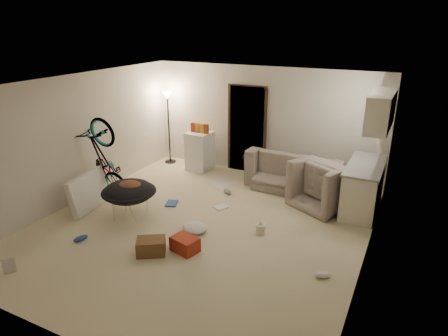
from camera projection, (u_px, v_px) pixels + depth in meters
The scene contains 36 objects.
floor at pixel (201, 227), 7.08m from camera, with size 5.50×6.00×0.02m, color beige.
ceiling at pixel (197, 84), 6.20m from camera, with size 5.50×6.00×0.02m, color white.
wall_back at pixel (264, 122), 9.17m from camera, with size 5.50×0.02×2.50m, color beige.
wall_front at pixel (54, 246), 4.12m from camera, with size 5.50×0.02×2.50m, color beige.
wall_left at pixel (77, 139), 7.80m from camera, with size 0.02×6.00×2.50m, color beige.
wall_right at pixel (373, 189), 5.49m from camera, with size 0.02×6.00×2.50m, color beige.
doorway at pixel (247, 130), 9.38m from camera, with size 0.85×0.10×2.04m, color black.
door_trim at pixel (247, 130), 9.36m from camera, with size 0.97×0.04×2.10m, color #352312.
floor_lamp at pixel (168, 112), 9.85m from camera, with size 0.28×0.28×1.81m.
kitchen_counter at pixel (363, 188), 7.59m from camera, with size 0.60×1.50×0.88m, color beige.
counter_top at pixel (366, 165), 7.43m from camera, with size 0.64×1.54×0.04m, color gray.
kitchen_uppers at pixel (381, 110), 7.01m from camera, with size 0.38×1.40×0.65m, color beige.
sofa at pixel (295, 175), 8.62m from camera, with size 2.06×0.80×0.60m, color #3B443B.
armchair at pixel (329, 188), 7.82m from camera, with size 1.04×0.91×0.68m, color #3B443B.
bicycle at pixel (106, 177), 8.05m from camera, with size 0.62×1.77×0.93m, color black.
book_asset at pixel (4, 273), 5.75m from camera, with size 0.18×0.24×0.02m, color #9C2A17.
mini_fridge at pixel (200, 151), 9.67m from camera, with size 0.54×0.54×0.92m, color white.
snack_box_0 at pixel (193, 129), 9.55m from camera, with size 0.10×0.07×0.30m, color #9C2A17.
snack_box_1 at pixel (197, 129), 9.50m from camera, with size 0.10×0.07×0.30m, color #BC6C17.
snack_box_2 at pixel (202, 130), 9.45m from camera, with size 0.10×0.07×0.30m, color gold.
snack_box_3 at pixel (206, 130), 9.40m from camera, with size 0.10×0.07×0.30m, color #9C2A17.
saucer_chair at pixel (129, 196), 7.29m from camera, with size 0.99×0.99×0.70m.
hoodie at pixel (130, 187), 7.17m from camera, with size 0.48×0.40×0.22m, color #562E1D.
sofa_drape at pixel (255, 158), 8.94m from camera, with size 0.56×0.46×0.28m, color black.
tv_box at pixel (88, 192), 7.66m from camera, with size 0.13×1.05×0.69m, color silver.
drink_case_a at pixel (151, 246), 6.22m from camera, with size 0.44×0.31×0.25m, color brown.
drink_case_b at pixel (185, 244), 6.29m from camera, with size 0.41×0.30×0.24m, color #9C2A17.
juicer at pixel (260, 228), 6.81m from camera, with size 0.17×0.17×0.25m.
newspaper at pixel (220, 183), 8.95m from camera, with size 0.45×0.59×0.01m, color beige.
book_blue at pixel (172, 203), 7.94m from camera, with size 0.21×0.29×0.03m, color #284392.
book_white at pixel (221, 207), 7.78m from camera, with size 0.19×0.25×0.02m, color silver.
shoe_1 at pixel (227, 191), 8.41m from camera, with size 0.26×0.11×0.10m, color slate.
shoe_2 at pixel (81, 238), 6.60m from camera, with size 0.26×0.10×0.10m, color #284392.
shoe_4 at pixel (323, 275), 5.66m from camera, with size 0.25×0.10×0.09m, color white.
clothes_lump_b at pixel (303, 184), 8.72m from camera, with size 0.49×0.43×0.15m, color black.
clothes_lump_c at pixel (195, 228), 6.89m from camera, with size 0.45×0.38×0.14m, color silver.
Camera 1 is at (3.17, -5.43, 3.43)m, focal length 32.00 mm.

